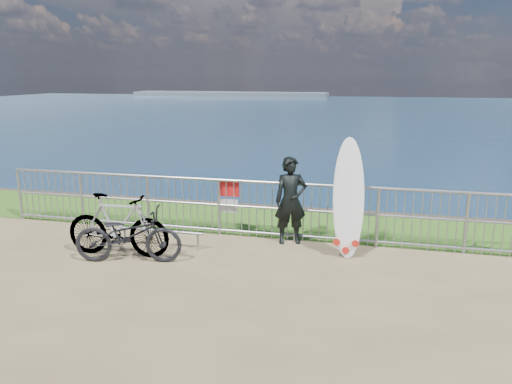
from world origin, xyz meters
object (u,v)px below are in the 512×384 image
(bicycle_near, at_px, (128,235))
(bicycle_far, at_px, (118,225))
(surfer, at_px, (291,201))
(surfboard, at_px, (348,202))

(bicycle_near, height_order, bicycle_far, bicycle_far)
(surfer, bearing_deg, surfboard, -40.70)
(surfer, distance_m, surfboard, 1.15)
(bicycle_near, xyz_separation_m, bicycle_far, (-0.30, 0.21, 0.09))
(bicycle_far, bearing_deg, bicycle_near, -127.99)
(bicycle_near, relative_size, bicycle_far, 0.97)
(surfboard, distance_m, bicycle_far, 3.97)
(surfer, xyz_separation_m, surfboard, (1.07, -0.40, 0.14))
(surfer, bearing_deg, bicycle_near, -167.03)
(surfer, xyz_separation_m, bicycle_near, (-2.46, -1.59, -0.34))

